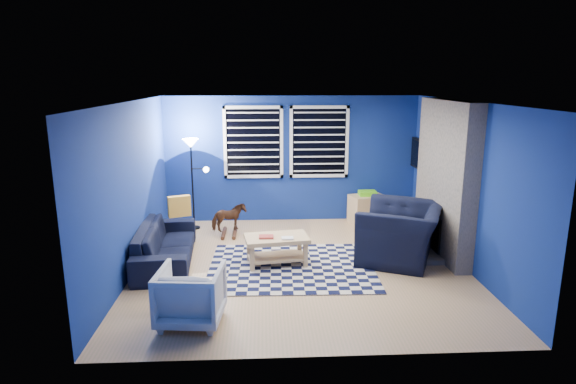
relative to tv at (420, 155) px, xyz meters
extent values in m
plane|color=tan|center=(-2.45, -2.00, -1.40)|extent=(5.00, 5.00, 0.00)
plane|color=white|center=(-2.45, -2.00, 1.10)|extent=(5.00, 5.00, 0.00)
plane|color=navy|center=(-2.45, 0.50, -0.15)|extent=(5.00, 0.00, 5.00)
plane|color=navy|center=(-4.95, -2.00, -0.15)|extent=(0.00, 5.00, 5.00)
plane|color=navy|center=(0.05, -2.00, -0.15)|extent=(0.00, 5.00, 5.00)
cube|color=gray|center=(-0.08, -1.50, -0.15)|extent=(0.26, 2.00, 2.50)
cube|color=black|center=(-0.22, -1.50, -1.05)|extent=(0.04, 0.70, 0.60)
cube|color=gray|center=(-0.35, -1.50, -1.36)|extent=(0.50, 1.20, 0.08)
cube|color=black|center=(-3.20, 0.48, 0.20)|extent=(1.05, 0.02, 1.30)
cube|color=white|center=(-3.20, 0.47, 0.88)|extent=(1.17, 0.05, 0.06)
cube|color=white|center=(-3.20, 0.47, -0.48)|extent=(1.17, 0.05, 0.06)
cube|color=black|center=(-1.90, 0.48, 0.20)|extent=(1.05, 0.02, 1.30)
cube|color=white|center=(-1.90, 0.47, 0.88)|extent=(1.17, 0.05, 0.06)
cube|color=white|center=(-1.90, 0.47, -0.48)|extent=(1.17, 0.05, 0.06)
cube|color=black|center=(0.00, 0.00, 0.00)|extent=(0.06, 1.00, 0.58)
cube|color=black|center=(-0.03, 0.00, 0.00)|extent=(0.01, 0.92, 0.50)
cube|color=black|center=(-2.59, -2.06, -1.39)|extent=(2.55, 2.06, 0.02)
imported|color=black|center=(-4.55, -1.74, -1.10)|extent=(2.10, 0.96, 0.60)
imported|color=black|center=(-0.85, -1.80, -0.96)|extent=(1.72, 1.64, 0.88)
imported|color=gray|center=(-3.87, -3.68, -1.06)|extent=(0.80, 0.82, 0.69)
imported|color=#4A2A17|center=(-3.65, -0.43, -1.07)|extent=(0.50, 0.68, 0.52)
cube|color=tan|center=(-2.81, -1.93, -0.97)|extent=(1.03, 0.69, 0.06)
cube|color=tan|center=(-2.81, -1.93, -1.27)|extent=(0.93, 0.59, 0.03)
cube|color=#A1342E|center=(-2.97, -1.98, -0.93)|extent=(0.24, 0.19, 0.03)
cube|color=silver|center=(-2.65, -2.06, -0.93)|extent=(0.20, 0.15, 0.03)
cube|color=tan|center=(-3.22, -2.14, -1.20)|extent=(0.07, 0.07, 0.39)
cube|color=tan|center=(-2.41, -2.14, -1.20)|extent=(0.07, 0.07, 0.39)
cube|color=tan|center=(-3.22, -1.72, -1.20)|extent=(0.07, 0.07, 0.39)
cube|color=tan|center=(-2.41, -1.72, -1.20)|extent=(0.07, 0.07, 0.39)
cube|color=tan|center=(-0.94, 0.25, -1.12)|extent=(0.76, 0.61, 0.55)
cube|color=black|center=(-0.94, 0.25, -1.12)|extent=(0.67, 0.55, 0.44)
cube|color=#61D318|center=(-0.94, 0.25, -0.80)|extent=(0.40, 0.35, 0.09)
cylinder|color=black|center=(-4.35, 0.01, -1.39)|extent=(0.22, 0.22, 0.03)
cylinder|color=black|center=(-4.35, 0.01, -0.58)|extent=(0.03, 0.03, 1.61)
cone|color=white|center=(-4.35, 0.01, 0.25)|extent=(0.29, 0.29, 0.16)
sphere|color=white|center=(-4.08, -0.04, -0.24)|extent=(0.11, 0.11, 0.11)
cube|color=gold|center=(-4.40, -1.22, -0.63)|extent=(0.38, 0.23, 0.35)
camera|label=1|loc=(-3.00, -8.96, 1.43)|focal=30.00mm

